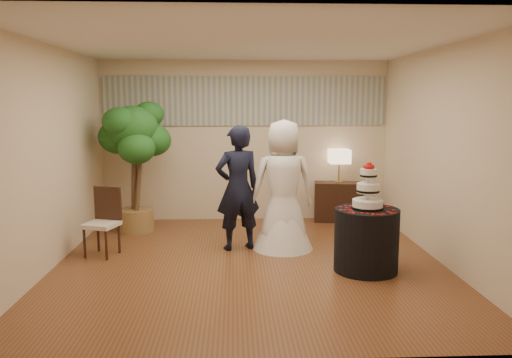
{
  "coord_description": "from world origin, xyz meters",
  "views": [
    {
      "loc": [
        -0.2,
        -6.28,
        2.09
      ],
      "look_at": [
        0.1,
        0.4,
        1.05
      ],
      "focal_mm": 35.0,
      "sensor_mm": 36.0,
      "label": 1
    }
  ],
  "objects_px": {
    "groom": "(238,188)",
    "bride": "(283,185)",
    "console": "(338,202)",
    "side_chair": "(101,223)",
    "ficus_tree": "(134,166)",
    "cake_table": "(366,240)",
    "table_lamp": "(339,166)",
    "wedding_cake": "(368,186)"
  },
  "relations": [
    {
      "from": "bride",
      "to": "side_chair",
      "type": "bearing_deg",
      "value": -0.8
    },
    {
      "from": "side_chair",
      "to": "bride",
      "type": "bearing_deg",
      "value": 22.97
    },
    {
      "from": "console",
      "to": "table_lamp",
      "type": "relative_size",
      "value": 1.43
    },
    {
      "from": "groom",
      "to": "wedding_cake",
      "type": "height_order",
      "value": "groom"
    },
    {
      "from": "groom",
      "to": "bride",
      "type": "bearing_deg",
      "value": 162.21
    },
    {
      "from": "cake_table",
      "to": "side_chair",
      "type": "relative_size",
      "value": 0.85
    },
    {
      "from": "cake_table",
      "to": "side_chair",
      "type": "distance_m",
      "value": 3.53
    },
    {
      "from": "console",
      "to": "side_chair",
      "type": "height_order",
      "value": "side_chair"
    },
    {
      "from": "bride",
      "to": "console",
      "type": "xyz_separation_m",
      "value": [
        1.14,
        1.61,
        -0.58
      ]
    },
    {
      "from": "wedding_cake",
      "to": "table_lamp",
      "type": "height_order",
      "value": "wedding_cake"
    },
    {
      "from": "groom",
      "to": "side_chair",
      "type": "distance_m",
      "value": 1.92
    },
    {
      "from": "groom",
      "to": "cake_table",
      "type": "bearing_deg",
      "value": 129.95
    },
    {
      "from": "groom",
      "to": "bride",
      "type": "height_order",
      "value": "bride"
    },
    {
      "from": "bride",
      "to": "side_chair",
      "type": "xyz_separation_m",
      "value": [
        -2.5,
        -0.24,
        -0.46
      ]
    },
    {
      "from": "bride",
      "to": "ficus_tree",
      "type": "bearing_deg",
      "value": -30.94
    },
    {
      "from": "groom",
      "to": "ficus_tree",
      "type": "relative_size",
      "value": 0.83
    },
    {
      "from": "bride",
      "to": "table_lamp",
      "type": "height_order",
      "value": "bride"
    },
    {
      "from": "groom",
      "to": "side_chair",
      "type": "height_order",
      "value": "groom"
    },
    {
      "from": "groom",
      "to": "table_lamp",
      "type": "relative_size",
      "value": 3.05
    },
    {
      "from": "cake_table",
      "to": "table_lamp",
      "type": "distance_m",
      "value": 2.69
    },
    {
      "from": "ficus_tree",
      "to": "side_chair",
      "type": "height_order",
      "value": "ficus_tree"
    },
    {
      "from": "console",
      "to": "side_chair",
      "type": "xyz_separation_m",
      "value": [
        -3.64,
        -1.85,
        0.12
      ]
    },
    {
      "from": "groom",
      "to": "wedding_cake",
      "type": "relative_size",
      "value": 3.04
    },
    {
      "from": "cake_table",
      "to": "console",
      "type": "distance_m",
      "value": 2.63
    },
    {
      "from": "wedding_cake",
      "to": "table_lamp",
      "type": "xyz_separation_m",
      "value": [
        0.2,
        2.62,
        -0.1
      ]
    },
    {
      "from": "bride",
      "to": "console",
      "type": "height_order",
      "value": "bride"
    },
    {
      "from": "table_lamp",
      "to": "ficus_tree",
      "type": "xyz_separation_m",
      "value": [
        -3.43,
        -0.56,
        0.09
      ]
    },
    {
      "from": "wedding_cake",
      "to": "ficus_tree",
      "type": "bearing_deg",
      "value": 147.46
    },
    {
      "from": "groom",
      "to": "table_lamp",
      "type": "distance_m",
      "value": 2.4
    },
    {
      "from": "cake_table",
      "to": "wedding_cake",
      "type": "relative_size",
      "value": 1.35
    },
    {
      "from": "table_lamp",
      "to": "cake_table",
      "type": "bearing_deg",
      "value": -94.32
    },
    {
      "from": "bride",
      "to": "table_lamp",
      "type": "bearing_deg",
      "value": -131.35
    },
    {
      "from": "groom",
      "to": "table_lamp",
      "type": "xyz_separation_m",
      "value": [
        1.78,
        1.61,
        0.1
      ]
    },
    {
      "from": "bride",
      "to": "cake_table",
      "type": "xyz_separation_m",
      "value": [
        0.94,
        -1.0,
        -0.53
      ]
    },
    {
      "from": "console",
      "to": "bride",
      "type": "bearing_deg",
      "value": -117.07
    },
    {
      "from": "wedding_cake",
      "to": "side_chair",
      "type": "height_order",
      "value": "wedding_cake"
    },
    {
      "from": "cake_table",
      "to": "ficus_tree",
      "type": "height_order",
      "value": "ficus_tree"
    },
    {
      "from": "ficus_tree",
      "to": "cake_table",
      "type": "bearing_deg",
      "value": -32.54
    },
    {
      "from": "wedding_cake",
      "to": "console",
      "type": "xyz_separation_m",
      "value": [
        0.2,
        2.62,
        -0.73
      ]
    },
    {
      "from": "console",
      "to": "table_lamp",
      "type": "bearing_deg",
      "value": 0.0
    },
    {
      "from": "groom",
      "to": "cake_table",
      "type": "distance_m",
      "value": 1.94
    },
    {
      "from": "side_chair",
      "to": "cake_table",
      "type": "bearing_deg",
      "value": 5.01
    }
  ]
}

